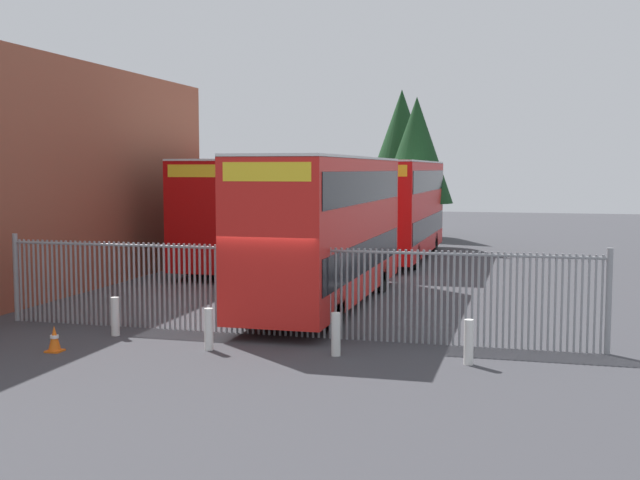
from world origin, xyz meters
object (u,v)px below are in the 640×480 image
at_px(bollard_near_right, 336,334).
at_px(bollard_center_front, 209,329).
at_px(double_decker_bus_behind_fence_right, 402,206).
at_px(double_decker_bus_near_gate, 326,225).
at_px(double_decker_bus_behind_fence_left, 249,209).
at_px(traffic_cone_by_gate, 54,339).
at_px(bollard_far_right, 469,342).
at_px(bollard_near_left, 115,316).

bearing_deg(bollard_near_right, bollard_center_front, -175.84).
distance_m(double_decker_bus_behind_fence_right, bollard_near_right, 18.74).
bearing_deg(double_decker_bus_behind_fence_right, double_decker_bus_near_gate, -91.16).
height_order(double_decker_bus_behind_fence_left, traffic_cone_by_gate, double_decker_bus_behind_fence_left).
distance_m(bollard_near_right, bollard_far_right, 2.85).
bearing_deg(bollard_near_right, bollard_far_right, -0.98).
distance_m(bollard_far_right, traffic_cone_by_gate, 9.09).
height_order(bollard_near_left, bollard_far_right, same).
xyz_separation_m(bollard_near_left, bollard_far_right, (8.56, -0.68, 0.00)).
bearing_deg(traffic_cone_by_gate, double_decker_bus_near_gate, 59.22).
height_order(bollard_near_left, bollard_near_right, same).
bearing_deg(bollard_far_right, bollard_center_front, -178.39).
bearing_deg(bollard_near_left, bollard_center_front, -16.56).
distance_m(double_decker_bus_near_gate, traffic_cone_by_gate, 8.77).
bearing_deg(double_decker_bus_behind_fence_right, bollard_near_left, -103.05).
distance_m(bollard_near_right, traffic_cone_by_gate, 6.28).
relative_size(double_decker_bus_behind_fence_left, traffic_cone_by_gate, 18.32).
height_order(bollard_near_left, traffic_cone_by_gate, bollard_near_left).
distance_m(double_decker_bus_behind_fence_left, bollard_far_right, 17.88).
xyz_separation_m(double_decker_bus_behind_fence_right, bollard_near_left, (-4.16, -17.95, -1.95)).
bearing_deg(double_decker_bus_behind_fence_left, double_decker_bus_near_gate, -57.05).
xyz_separation_m(double_decker_bus_behind_fence_left, traffic_cone_by_gate, (1.16, -15.80, -2.13)).
bearing_deg(bollard_far_right, double_decker_bus_behind_fence_right, 103.29).
xyz_separation_m(double_decker_bus_near_gate, traffic_cone_by_gate, (-4.35, -7.31, -2.13)).
height_order(double_decker_bus_behind_fence_right, traffic_cone_by_gate, double_decker_bus_behind_fence_right).
distance_m(bollard_center_front, traffic_cone_by_gate, 3.43).
relative_size(double_decker_bus_behind_fence_left, double_decker_bus_behind_fence_right, 1.00).
xyz_separation_m(double_decker_bus_near_gate, bollard_near_right, (1.80, -6.05, -1.95)).
xyz_separation_m(double_decker_bus_near_gate, double_decker_bus_behind_fence_right, (0.25, 12.53, 0.00)).
distance_m(double_decker_bus_near_gate, bollard_far_right, 7.91).
relative_size(bollard_near_left, bollard_far_right, 1.00).
distance_m(bollard_near_left, bollard_near_right, 5.74).
bearing_deg(bollard_center_front, bollard_far_right, 1.61).
distance_m(double_decker_bus_behind_fence_right, bollard_center_front, 18.93).
bearing_deg(double_decker_bus_behind_fence_left, bollard_center_front, -73.35).
xyz_separation_m(bollard_near_right, traffic_cone_by_gate, (-6.15, -1.26, -0.19)).
distance_m(double_decker_bus_behind_fence_left, bollard_near_left, 14.14).
distance_m(double_decker_bus_behind_fence_right, bollard_far_right, 19.23).
xyz_separation_m(bollard_near_right, bollard_far_right, (2.85, -0.05, 0.00)).
relative_size(double_decker_bus_behind_fence_right, bollard_near_left, 11.38).
height_order(double_decker_bus_near_gate, bollard_near_left, double_decker_bus_near_gate).
height_order(double_decker_bus_behind_fence_left, bollard_near_left, double_decker_bus_behind_fence_left).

